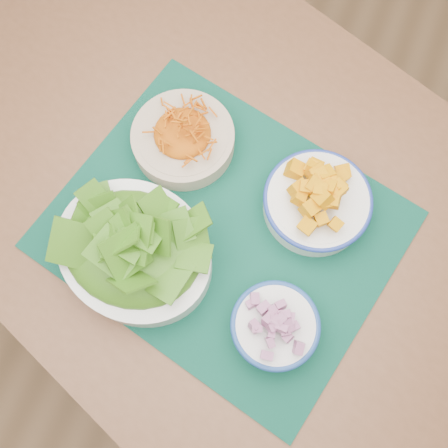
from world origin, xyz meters
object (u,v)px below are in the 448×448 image
onion_bowl (275,326)px  lettuce_bowl (133,248)px  placemat (224,229)px  carrot_bowl (183,136)px  squash_bowl (318,200)px  table (219,202)px

onion_bowl → lettuce_bowl: bearing=173.6°
placemat → lettuce_bowl: 0.18m
carrot_bowl → placemat: bearing=-44.1°
squash_bowl → onion_bowl: (0.00, -0.24, -0.01)m
squash_bowl → lettuce_bowl: 0.34m
table → squash_bowl: bearing=28.5°
squash_bowl → placemat: bearing=-144.5°
table → squash_bowl: (0.18, 0.03, 0.13)m
table → lettuce_bowl: bearing=-94.1°
table → placemat: bearing=-40.9°
table → squash_bowl: 0.23m
onion_bowl → table: bearing=131.3°
lettuce_bowl → carrot_bowl: bearing=107.6°
table → carrot_bowl: carrot_bowl is taller
placemat → lettuce_bowl: bearing=-126.8°
squash_bowl → lettuce_bowl: size_ratio=0.70×
placemat → carrot_bowl: size_ratio=2.47×
table → onion_bowl: size_ratio=9.64×
carrot_bowl → onion_bowl: carrot_bowl is taller
lettuce_bowl → onion_bowl: bearing=8.7°
carrot_bowl → onion_bowl: 0.39m
table → squash_bowl: size_ratio=6.65×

